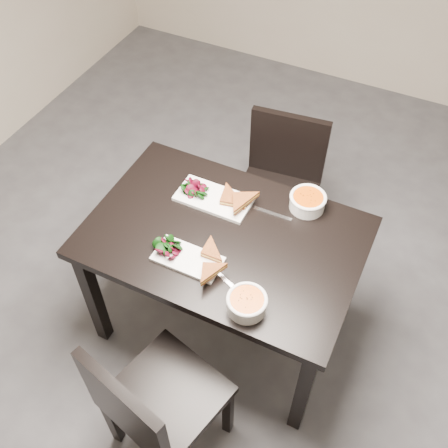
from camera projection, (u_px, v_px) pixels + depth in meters
name	position (u px, v px, depth m)	size (l,w,h in m)	color
ground	(293.00, 350.00, 2.74)	(5.00, 5.00, 0.00)	#47474C
room_shell	(363.00, 18.00, 1.35)	(5.02, 5.02, 2.81)	beige
table	(224.00, 248.00, 2.35)	(1.20, 0.80, 0.75)	black
chair_near	(151.00, 404.00, 2.06)	(0.51, 0.51, 0.85)	black
chair_far	(280.00, 181.00, 2.87)	(0.46, 0.46, 0.85)	black
plate_near	(188.00, 259.00, 2.18)	(0.29, 0.14, 0.01)	white
sandwich_near	(203.00, 257.00, 2.15)	(0.14, 0.11, 0.05)	#AE5224
salad_near	(166.00, 247.00, 2.19)	(0.09, 0.08, 0.04)	black
soup_bowl_near	(247.00, 303.00, 2.01)	(0.16, 0.16, 0.07)	white
cutlery_near	(230.00, 284.00, 2.11)	(0.18, 0.02, 0.00)	silver
plate_far	(214.00, 199.00, 2.41)	(0.35, 0.17, 0.02)	white
sandwich_far	(225.00, 200.00, 2.35)	(0.17, 0.13, 0.06)	#AE5224
salad_far	(194.00, 187.00, 2.41)	(0.11, 0.10, 0.05)	black
soup_bowl_far	(308.00, 201.00, 2.35)	(0.17, 0.17, 0.07)	white
cutlery_far	(273.00, 214.00, 2.36)	(0.18, 0.02, 0.00)	silver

